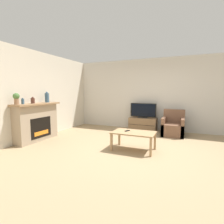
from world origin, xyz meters
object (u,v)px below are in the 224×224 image
(mantel_vase_left, at_px, (23,101))
(mantel_vase_centre_left, at_px, (33,100))
(tv_stand, at_px, (143,124))
(potted_plant, at_px, (16,98))
(coffee_table, at_px, (134,134))
(tv, at_px, (143,111))
(armchair, at_px, (173,127))
(fireplace, at_px, (36,122))
(mantel_vase_right, at_px, (47,97))
(remote, at_px, (127,131))

(mantel_vase_left, relative_size, mantel_vase_centre_left, 0.90)
(mantel_vase_left, distance_m, tv_stand, 4.12)
(potted_plant, height_order, coffee_table, potted_plant)
(tv, xyz_separation_m, armchair, (1.11, -0.34, -0.45))
(mantel_vase_centre_left, bearing_deg, potted_plant, -90.00)
(potted_plant, bearing_deg, tv, 51.65)
(fireplace, relative_size, mantel_vase_right, 4.46)
(coffee_table, relative_size, remote, 6.90)
(mantel_vase_centre_left, bearing_deg, fireplace, 98.57)
(mantel_vase_centre_left, xyz_separation_m, tv_stand, (2.58, 2.74, -0.97))
(tv, bearing_deg, potted_plant, -128.35)
(mantel_vase_left, xyz_separation_m, coffee_table, (2.90, 0.74, -0.79))
(armchair, bearing_deg, remote, -115.91)
(fireplace, relative_size, potted_plant, 4.93)
(potted_plant, xyz_separation_m, tv, (2.58, 3.26, -0.56))
(tv, relative_size, remote, 6.40)
(mantel_vase_centre_left, height_order, mantel_vase_right, mantel_vase_right)
(mantel_vase_centre_left, distance_m, mantel_vase_right, 0.56)
(armchair, xyz_separation_m, coffee_table, (-0.79, -1.99, 0.13))
(mantel_vase_right, distance_m, coffee_table, 3.03)
(coffee_table, xyz_separation_m, remote, (-0.17, 0.02, 0.07))
(fireplace, relative_size, coffee_table, 1.42)
(mantel_vase_right, xyz_separation_m, tv_stand, (2.58, 2.18, -1.04))
(potted_plant, xyz_separation_m, coffee_table, (2.90, 0.93, -0.89))
(mantel_vase_left, bearing_deg, armchair, 36.49)
(mantel_vase_left, bearing_deg, remote, 15.51)
(mantel_vase_left, relative_size, remote, 1.12)
(remote, bearing_deg, mantel_vase_centre_left, -143.65)
(mantel_vase_right, height_order, armchair, mantel_vase_right)
(mantel_vase_centre_left, height_order, remote, mantel_vase_centre_left)
(mantel_vase_left, distance_m, remote, 2.93)
(mantel_vase_left, distance_m, mantel_vase_right, 0.90)
(fireplace, distance_m, coffee_table, 2.94)
(remote, bearing_deg, tv, 121.36)
(fireplace, bearing_deg, tv, 45.33)
(mantel_vase_centre_left, xyz_separation_m, tv, (2.58, 2.74, -0.47))
(mantel_vase_right, xyz_separation_m, potted_plant, (-0.00, -1.08, 0.02))
(mantel_vase_right, distance_m, potted_plant, 1.08)
(tv_stand, bearing_deg, coffee_table, -82.09)
(potted_plant, height_order, armchair, potted_plant)
(mantel_vase_left, height_order, remote, mantel_vase_left)
(mantel_vase_centre_left, relative_size, armchair, 0.22)
(fireplace, bearing_deg, tv_stand, 45.36)
(mantel_vase_centre_left, height_order, armchair, mantel_vase_centre_left)
(tv_stand, bearing_deg, mantel_vase_left, -129.98)
(fireplace, xyz_separation_m, mantel_vase_centre_left, (0.02, -0.11, 0.64))
(fireplace, xyz_separation_m, tv_stand, (2.59, 2.63, -0.33))
(mantel_vase_centre_left, relative_size, remote, 1.25)
(fireplace, xyz_separation_m, mantel_vase_left, (0.02, -0.45, 0.63))
(mantel_vase_right, relative_size, remote, 2.21)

